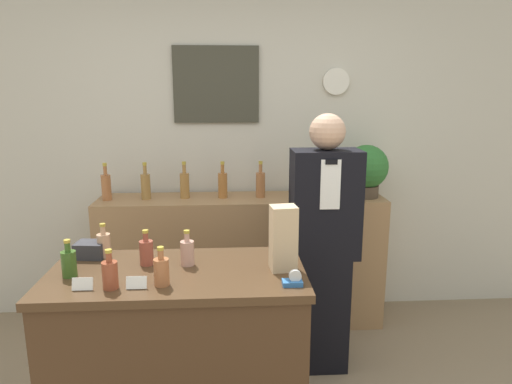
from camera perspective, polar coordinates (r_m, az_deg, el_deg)
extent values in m
cube|color=beige|center=(3.60, -3.02, 5.75)|extent=(5.20, 0.06, 2.70)
cube|color=#3B392D|center=(3.54, -5.00, 13.23)|extent=(0.64, 0.02, 0.57)
cylinder|color=white|center=(3.63, 9.97, 13.46)|extent=(0.20, 0.03, 0.20)
cube|color=#9E754C|center=(3.55, -1.75, -8.57)|extent=(2.12, 0.43, 1.00)
cube|color=#422B19|center=(2.50, -9.44, -19.96)|extent=(1.21, 0.60, 0.88)
cube|color=#452E1B|center=(2.28, -9.86, -10.12)|extent=(1.24, 0.63, 0.04)
cube|color=black|center=(3.08, 8.17, -14.52)|extent=(0.32, 0.25, 0.77)
cube|color=black|center=(2.83, 8.62, -1.48)|extent=(0.42, 0.25, 0.67)
cube|color=white|center=(2.67, 9.29, 0.90)|extent=(0.12, 0.01, 0.29)
cube|color=black|center=(2.65, 9.41, 3.72)|extent=(0.07, 0.01, 0.03)
sphere|color=tan|center=(2.75, 8.92, 7.46)|extent=(0.22, 0.22, 0.22)
cylinder|color=#4C3D2D|center=(3.51, 13.46, 0.13)|extent=(0.20, 0.20, 0.09)
sphere|color=#2D6B2D|center=(3.47, 13.61, 3.08)|extent=(0.33, 0.33, 0.33)
cube|color=tan|center=(2.21, 3.44, -5.78)|extent=(0.13, 0.12, 0.32)
cube|color=#2D66A8|center=(2.09, 4.56, -11.24)|extent=(0.09, 0.06, 0.02)
cylinder|color=silver|center=(2.08, 4.91, -10.39)|extent=(0.06, 0.02, 0.06)
cube|color=white|center=(2.17, -20.86, -10.69)|extent=(0.09, 0.02, 0.06)
cube|color=white|center=(2.11, -14.71, -10.90)|extent=(0.09, 0.02, 0.06)
cube|color=#2D2D33|center=(2.55, -19.95, -6.79)|extent=(0.16, 0.13, 0.08)
cylinder|color=#34581F|center=(2.33, -22.33, -8.32)|extent=(0.07, 0.07, 0.12)
cylinder|color=#34581F|center=(2.30, -22.51, -6.38)|extent=(0.03, 0.03, 0.04)
cylinder|color=#B29933|center=(2.29, -22.57, -5.70)|extent=(0.03, 0.03, 0.01)
cylinder|color=tan|center=(2.53, -18.47, -6.37)|extent=(0.07, 0.07, 0.12)
cylinder|color=tan|center=(2.50, -18.60, -4.56)|extent=(0.03, 0.03, 0.04)
cylinder|color=#B29933|center=(2.49, -18.64, -3.93)|extent=(0.03, 0.03, 0.01)
cylinder|color=brown|center=(2.13, -17.77, -9.88)|extent=(0.07, 0.07, 0.12)
cylinder|color=brown|center=(2.10, -17.92, -7.78)|extent=(0.03, 0.03, 0.04)
cylinder|color=#B29933|center=(2.09, -17.98, -7.04)|extent=(0.03, 0.03, 0.01)
cylinder|color=brown|center=(2.36, -13.53, -7.41)|extent=(0.07, 0.07, 0.12)
cylinder|color=brown|center=(2.33, -13.63, -5.49)|extent=(0.03, 0.03, 0.04)
cylinder|color=#B29933|center=(2.32, -13.67, -4.81)|extent=(0.03, 0.03, 0.01)
cylinder|color=#A7633A|center=(2.11, -11.73, -9.78)|extent=(0.07, 0.07, 0.12)
cylinder|color=#A7633A|center=(2.08, -11.83, -7.66)|extent=(0.03, 0.03, 0.04)
cylinder|color=#B29933|center=(2.07, -11.86, -6.91)|extent=(0.03, 0.03, 0.01)
cylinder|color=tan|center=(2.32, -8.57, -7.57)|extent=(0.07, 0.07, 0.12)
cylinder|color=tan|center=(2.29, -8.64, -5.62)|extent=(0.03, 0.03, 0.04)
cylinder|color=#B29933|center=(2.28, -8.67, -4.93)|extent=(0.03, 0.03, 0.01)
cylinder|color=#A56339|center=(3.48, -18.20, 0.54)|extent=(0.07, 0.07, 0.19)
cylinder|color=#A56339|center=(3.45, -18.34, 2.57)|extent=(0.03, 0.03, 0.07)
cylinder|color=#B29933|center=(3.45, -18.39, 3.29)|extent=(0.03, 0.03, 0.02)
cylinder|color=olive|center=(3.43, -13.61, 0.65)|extent=(0.07, 0.07, 0.19)
cylinder|color=olive|center=(3.40, -13.72, 2.71)|extent=(0.03, 0.03, 0.07)
cylinder|color=#B29933|center=(3.40, -13.76, 3.44)|extent=(0.03, 0.03, 0.02)
cylinder|color=#A07138|center=(3.41, -8.90, 0.79)|extent=(0.07, 0.07, 0.19)
cylinder|color=#A07138|center=(3.38, -8.98, 2.87)|extent=(0.03, 0.03, 0.07)
cylinder|color=#B29933|center=(3.38, -9.00, 3.60)|extent=(0.03, 0.03, 0.02)
cylinder|color=#A46530|center=(3.38, -4.18, 0.82)|extent=(0.07, 0.07, 0.19)
cylinder|color=#A46530|center=(3.36, -4.21, 2.92)|extent=(0.03, 0.03, 0.07)
cylinder|color=#B29933|center=(3.35, -4.23, 3.65)|extent=(0.03, 0.03, 0.02)
cylinder|color=#9F643A|center=(3.39, 0.57, 0.88)|extent=(0.07, 0.07, 0.19)
cylinder|color=#9F643A|center=(3.37, 0.57, 2.97)|extent=(0.03, 0.03, 0.07)
cylinder|color=#B29933|center=(3.36, 0.58, 3.70)|extent=(0.03, 0.03, 0.02)
cylinder|color=#9B703F|center=(3.42, 5.27, 0.92)|extent=(0.07, 0.07, 0.19)
cylinder|color=#9B703F|center=(3.40, 5.32, 3.00)|extent=(0.03, 0.03, 0.07)
cylinder|color=#B29933|center=(3.39, 5.33, 3.72)|extent=(0.03, 0.03, 0.02)
cylinder|color=#9F6E3D|center=(3.49, 9.80, 1.03)|extent=(0.07, 0.07, 0.19)
cylinder|color=#9F6E3D|center=(3.47, 9.87, 3.06)|extent=(0.03, 0.03, 0.07)
cylinder|color=#B29933|center=(3.46, 9.90, 3.77)|extent=(0.03, 0.03, 0.02)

